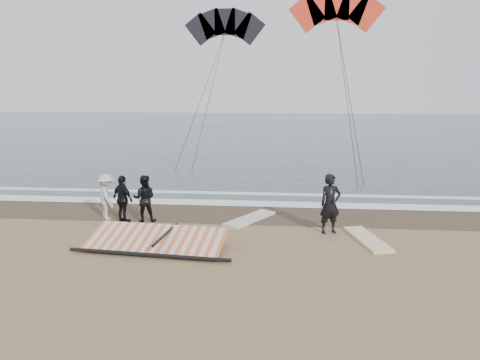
% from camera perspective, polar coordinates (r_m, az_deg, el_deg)
% --- Properties ---
extents(ground, '(120.00, 120.00, 0.00)m').
position_cam_1_polar(ground, '(13.14, 2.97, -9.65)').
color(ground, '#8C704C').
rests_on(ground, ground).
extents(sea, '(120.00, 54.00, 0.02)m').
position_cam_1_polar(sea, '(45.47, 4.64, 5.85)').
color(sea, '#233838').
rests_on(sea, ground).
extents(wet_sand, '(120.00, 2.80, 0.01)m').
position_cam_1_polar(wet_sand, '(17.40, 3.57, -4.18)').
color(wet_sand, '#4C3D2B').
rests_on(wet_sand, ground).
extents(foam_near, '(120.00, 0.90, 0.01)m').
position_cam_1_polar(foam_near, '(18.74, 3.69, -2.93)').
color(foam_near, white).
rests_on(foam_near, sea).
extents(foam_far, '(120.00, 0.45, 0.01)m').
position_cam_1_polar(foam_far, '(20.39, 3.83, -1.70)').
color(foam_far, white).
rests_on(foam_far, sea).
extents(man_main, '(0.83, 0.69, 1.95)m').
position_cam_1_polar(man_main, '(15.31, 10.94, -2.87)').
color(man_main, black).
rests_on(man_main, ground).
extents(board_white, '(1.22, 2.42, 0.09)m').
position_cam_1_polar(board_white, '(15.11, 15.25, -6.95)').
color(board_white, white).
rests_on(board_white, ground).
extents(board_cream, '(1.79, 2.34, 0.10)m').
position_cam_1_polar(board_cream, '(16.64, 1.20, -4.75)').
color(board_cream, beige).
rests_on(board_cream, ground).
extents(trio_cluster, '(2.40, 1.35, 1.67)m').
position_cam_1_polar(trio_cluster, '(16.88, -14.09, -2.13)').
color(trio_cluster, black).
rests_on(trio_cluster, ground).
extents(sail_rig, '(4.71, 2.13, 0.52)m').
position_cam_1_polar(sail_rig, '(14.22, -10.34, -7.28)').
color(sail_rig, black).
rests_on(sail_rig, ground).
extents(kite_red, '(7.13, 6.06, 14.91)m').
position_cam_1_polar(kite_red, '(34.06, 11.71, 19.25)').
color(kite_red, red).
rests_on(kite_red, ground).
extents(kite_dark, '(7.04, 6.89, 16.00)m').
position_cam_1_polar(kite_dark, '(38.51, -1.87, 17.89)').
color(kite_dark, black).
rests_on(kite_dark, ground).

